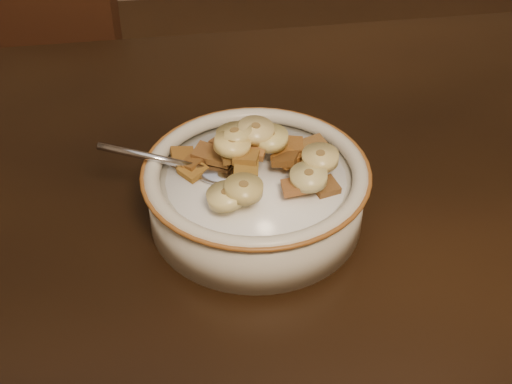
{
  "coord_description": "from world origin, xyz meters",
  "views": [
    {
      "loc": [
        0.14,
        -0.38,
        1.17
      ],
      "look_at": [
        0.19,
        0.09,
        0.78
      ],
      "focal_mm": 50.0,
      "sensor_mm": 36.0,
      "label": 1
    }
  ],
  "objects": [
    {
      "name": "cereal_square_13",
      "position": [
        0.23,
        0.12,
        0.81
      ],
      "size": [
        0.02,
        0.02,
        0.01
      ],
      "primitive_type": "cube",
      "rotation": [
        0.06,
        -0.07,
        1.41
      ],
      "color": "brown",
      "rests_on": "milk"
    },
    {
      "name": "cereal_square_5",
      "position": [
        0.13,
        0.12,
        0.8
      ],
      "size": [
        0.02,
        0.02,
        0.01
      ],
      "primitive_type": "cube",
      "rotation": [
        0.16,
        -0.17,
        1.65
      ],
      "color": "brown",
      "rests_on": "milk"
    },
    {
      "name": "cereal_square_14",
      "position": [
        0.19,
        0.1,
        0.82
      ],
      "size": [
        0.03,
        0.03,
        0.01
      ],
      "primitive_type": "cube",
      "rotation": [
        -0.11,
        -0.02,
        2.84
      ],
      "color": "#935A23",
      "rests_on": "milk"
    },
    {
      "name": "cereal_square_25",
      "position": [
        0.18,
        0.08,
        0.82
      ],
      "size": [
        0.02,
        0.02,
        0.01
      ],
      "primitive_type": "cube",
      "rotation": [
        -0.04,
        -0.03,
        3.0
      ],
      "color": "brown",
      "rests_on": "milk"
    },
    {
      "name": "cereal_square_18",
      "position": [
        0.24,
        0.07,
        0.81
      ],
      "size": [
        0.02,
        0.02,
        0.01
      ],
      "primitive_type": "cube",
      "rotation": [
        0.03,
        -0.05,
        3.12
      ],
      "color": "brown",
      "rests_on": "milk"
    },
    {
      "name": "banana_slice_7",
      "position": [
        0.19,
        0.12,
        0.82
      ],
      "size": [
        0.04,
        0.04,
        0.01
      ],
      "primitive_type": "cylinder",
      "rotation": [
        0.06,
        0.02,
        2.62
      ],
      "color": "beige",
      "rests_on": "milk"
    },
    {
      "name": "cereal_square_24",
      "position": [
        0.14,
        0.1,
        0.8
      ],
      "size": [
        0.03,
        0.03,
        0.01
      ],
      "primitive_type": "cube",
      "rotation": [
        0.05,
        -0.13,
        0.68
      ],
      "color": "#986820",
      "rests_on": "milk"
    },
    {
      "name": "cereal_square_0",
      "position": [
        0.21,
        0.13,
        0.81
      ],
      "size": [
        0.02,
        0.02,
        0.01
      ],
      "primitive_type": "cube",
      "rotation": [
        -0.04,
        -0.1,
        3.0
      ],
      "color": "brown",
      "rests_on": "milk"
    },
    {
      "name": "cereal_square_17",
      "position": [
        0.18,
        0.1,
        0.82
      ],
      "size": [
        0.02,
        0.02,
        0.01
      ],
      "primitive_type": "cube",
      "rotation": [
        -0.04,
        0.02,
        0.08
      ],
      "color": "brown",
      "rests_on": "milk"
    },
    {
      "name": "cereal_square_11",
      "position": [
        0.22,
        0.1,
        0.81
      ],
      "size": [
        0.03,
        0.03,
        0.01
      ],
      "primitive_type": "cube",
      "rotation": [
        -0.21,
        0.16,
        1.17
      ],
      "color": "brown",
      "rests_on": "milk"
    },
    {
      "name": "cereal_square_22",
      "position": [
        0.14,
        0.11,
        0.8
      ],
      "size": [
        0.03,
        0.03,
        0.01
      ],
      "primitive_type": "cube",
      "rotation": [
        -0.15,
        -0.04,
        0.82
      ],
      "color": "brown",
      "rests_on": "milk"
    },
    {
      "name": "cereal_square_26",
      "position": [
        0.22,
        0.06,
        0.81
      ],
      "size": [
        0.02,
        0.02,
        0.01
      ],
      "primitive_type": "cube",
      "rotation": [
        -0.12,
        -0.14,
        0.01
      ],
      "color": "brown",
      "rests_on": "milk"
    },
    {
      "name": "table",
      "position": [
        0.0,
        0.0,
        0.73
      ],
      "size": [
        1.43,
        0.95,
        0.04
      ],
      "primitive_type": "cube",
      "rotation": [
        0.0,
        0.0,
        0.04
      ],
      "color": "black",
      "rests_on": "floor"
    },
    {
      "name": "banana_slice_0",
      "position": [
        0.21,
        0.11,
        0.82
      ],
      "size": [
        0.04,
        0.04,
        0.01
      ],
      "primitive_type": "cylinder",
      "rotation": [
        0.04,
        -0.01,
        0.28
      ],
      "color": "#C9C16D",
      "rests_on": "milk"
    },
    {
      "name": "cereal_square_19",
      "position": [
        0.14,
        0.11,
        0.8
      ],
      "size": [
        0.02,
        0.02,
        0.01
      ],
      "primitive_type": "cube",
      "rotation": [
        0.15,
        -0.1,
        3.08
      ],
      "color": "brown",
      "rests_on": "milk"
    },
    {
      "name": "banana_slice_6",
      "position": [
        0.23,
        0.07,
        0.81
      ],
      "size": [
        0.04,
        0.04,
        0.01
      ],
      "primitive_type": "cylinder",
      "rotation": [
        -0.07,
        0.01,
        2.33
      ],
      "color": "#E8D288",
      "rests_on": "milk"
    },
    {
      "name": "cereal_square_9",
      "position": [
        0.22,
        0.1,
        0.81
      ],
      "size": [
        0.03,
        0.03,
        0.01
      ],
      "primitive_type": "cube",
      "rotation": [
        -0.0,
        0.05,
        2.17
      ],
      "color": "#95581B",
      "rests_on": "milk"
    },
    {
      "name": "cereal_square_10",
      "position": [
        0.25,
        0.07,
        0.8
      ],
      "size": [
        0.02,
        0.03,
        0.01
      ],
      "primitive_type": "cube",
      "rotation": [
        0.01,
        -0.06,
        1.85
      ],
      "color": "brown",
      "rests_on": "milk"
    },
    {
      "name": "cereal_square_3",
      "position": [
        0.24,
        0.09,
        0.81
      ],
      "size": [
        0.03,
        0.03,
        0.01
      ],
      "primitive_type": "cube",
      "rotation": [
        0.16,
        0.16,
        2.46
      ],
      "color": "brown",
      "rests_on": "milk"
    },
    {
      "name": "banana_slice_4",
      "position": [
        0.18,
        0.05,
        0.82
      ],
      "size": [
        0.04,
        0.04,
        0.01
      ],
      "primitive_type": "cylinder",
      "rotation": [
        0.03,
        0.04,
        0.27
      ],
      "color": "#D8C16A",
      "rests_on": "milk"
    },
    {
      "name": "cereal_square_20",
      "position": [
        0.21,
        0.13,
        0.81
      ],
      "size": [
        0.03,
        0.03,
        0.01
      ],
      "primitive_type": "cube",
      "rotation": [
        -0.22,
        0.09,
        2.73
      ],
      "color": "brown",
      "rests_on": "milk"
    },
    {
      "name": "cereal_square_12",
      "position": [
        0.19,
        0.09,
        0.82
      ],
      "size": [
        0.02,
        0.03,
        0.01
      ],
      "primitive_type": "cube",
      "rotation": [
        0.12,
        0.04,
        2.87
      ],
      "color": "#8E5B1A",
      "rests_on": "milk"
    },
    {
      "name": "cereal_square_23",
      "position": [
        0.24,
        0.12,
        0.8
      ],
      "size": [
        0.03,
        0.03,
        0.01
      ],
      "primitive_type": "cube",
      "rotation": [
        0.04,
        -0.12,
        2.65
      ],
      "color": "#99531F",
      "rests_on": "milk"
    },
    {
      "name": "banana_slice_1",
      "position": [
        0.18,
        0.1,
        0.83
      ],
      "size": [
        0.04,
        0.04,
        0.02
      ],
      "primitive_type": "cylinder",
      "rotation": [
        0.13,
        0.12,
        1.15
      ],
      "color": "#E8D471",
      "rests_on": "milk"
    },
    {
      "name": "cereal_square_21",
      "position": [
        0.24,
        0.11,
        0.8
      ],
      "size": [
        0.03,
        0.03,
        0.01
      ],
      "primitive_type": "cube",
      "rotation": [
        -0.03,
        0.04,
        2.36
      ],
      "color": "olive",
      "rests_on": "milk"
    },
    {
      "name": "cereal_square_1",
      "position": [
        0.14,
        0.12,
        0.8
      ],
      "size": [
        0.03,
        0.03,
        0.01
      ],
      "primitive_type": "cube",
      "rotation": [
        0.14,
        0.17,
        1.13
      ],
      "color": "brown",
      "rests_on": "milk"
    },
    {
      "name": "cereal_square_2",
      "position": [
        0.25,
        0.11,
        0.8
      ],
      "size": [
        0.03,
        0.03,
        0.01
      ],
      "primitive_type": "cube",
      "rotation": [
        0.13,
        0.13,
        2.74
      ],
      "color": "#9A691B",
      "rests_on": "milk"
    },
    {
      "name": "banana_slice_8",
      "position": [
        0.18,
        0.11,
        0.83
      ],
      "size": [
        0.04,
        0.04,
        0.02
      ],
      "primitive_type": "cylinder",
      "rotation": [
        -0.13,
        -0.07,
        0.44
      ],
      "color": "#DBBA6E",
      "rests_on": "milk"
    },
    {
      "name": "cereal_square_8",
      "position": [
        0.17,
        0.11,
        0.81
      ],
      "size": [
        0.03,
        0.03,
        0.01
      ],
      "primitive_type": "cube",
      "rotation": [
        -0.02,
        -0.03,
        1.08
      ],
      "color": "brown",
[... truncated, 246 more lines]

